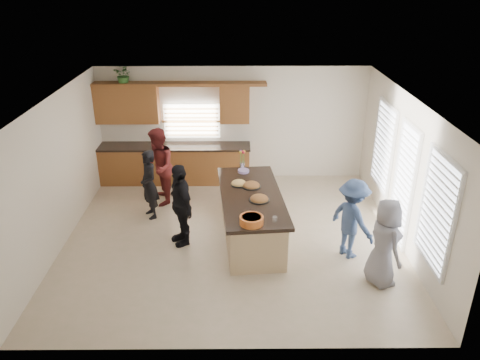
{
  "coord_description": "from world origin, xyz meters",
  "views": [
    {
      "loc": [
        0.1,
        -8.0,
        4.89
      ],
      "look_at": [
        0.16,
        0.22,
        1.15
      ],
      "focal_mm": 35.0,
      "sensor_mm": 36.0,
      "label": 1
    }
  ],
  "objects_px": {
    "woman_left_front": "(181,205)",
    "salad_bowl": "(252,220)",
    "woman_right_front": "(384,243)",
    "woman_left_back": "(149,185)",
    "island": "(251,217)",
    "woman_left_mid": "(158,167)",
    "woman_right_back": "(352,219)"
  },
  "relations": [
    {
      "from": "woman_left_back",
      "to": "woman_left_mid",
      "type": "xyz_separation_m",
      "value": [
        0.11,
        0.64,
        0.13
      ]
    },
    {
      "from": "salad_bowl",
      "to": "woman_right_front",
      "type": "height_order",
      "value": "woman_right_front"
    },
    {
      "from": "woman_left_front",
      "to": "salad_bowl",
      "type": "bearing_deg",
      "value": 27.75
    },
    {
      "from": "woman_left_front",
      "to": "woman_right_front",
      "type": "height_order",
      "value": "woman_left_front"
    },
    {
      "from": "island",
      "to": "woman_left_back",
      "type": "relative_size",
      "value": 1.86
    },
    {
      "from": "salad_bowl",
      "to": "woman_left_back",
      "type": "relative_size",
      "value": 0.27
    },
    {
      "from": "salad_bowl",
      "to": "woman_right_back",
      "type": "bearing_deg",
      "value": 14.95
    },
    {
      "from": "woman_left_mid",
      "to": "woman_right_front",
      "type": "relative_size",
      "value": 1.12
    },
    {
      "from": "salad_bowl",
      "to": "woman_left_mid",
      "type": "height_order",
      "value": "woman_left_mid"
    },
    {
      "from": "island",
      "to": "woman_right_back",
      "type": "relative_size",
      "value": 1.83
    },
    {
      "from": "island",
      "to": "woman_right_back",
      "type": "distance_m",
      "value": 1.94
    },
    {
      "from": "salad_bowl",
      "to": "woman_right_front",
      "type": "distance_m",
      "value": 2.22
    },
    {
      "from": "woman_left_mid",
      "to": "woman_right_front",
      "type": "height_order",
      "value": "woman_left_mid"
    },
    {
      "from": "woman_right_front",
      "to": "woman_left_front",
      "type": "bearing_deg",
      "value": 53.97
    },
    {
      "from": "woman_left_back",
      "to": "woman_right_back",
      "type": "distance_m",
      "value": 4.21
    },
    {
      "from": "woman_left_back",
      "to": "salad_bowl",
      "type": "bearing_deg",
      "value": 16.99
    },
    {
      "from": "woman_left_front",
      "to": "woman_right_back",
      "type": "relative_size",
      "value": 1.07
    },
    {
      "from": "woman_left_back",
      "to": "woman_right_back",
      "type": "xyz_separation_m",
      "value": [
        3.92,
        -1.52,
        0.01
      ]
    },
    {
      "from": "island",
      "to": "woman_left_back",
      "type": "distance_m",
      "value": 2.31
    },
    {
      "from": "island",
      "to": "woman_right_back",
      "type": "bearing_deg",
      "value": -24.53
    },
    {
      "from": "woman_right_back",
      "to": "woman_left_front",
      "type": "bearing_deg",
      "value": 49.55
    },
    {
      "from": "woman_left_back",
      "to": "woman_left_front",
      "type": "relative_size",
      "value": 0.92
    },
    {
      "from": "woman_left_back",
      "to": "woman_right_front",
      "type": "bearing_deg",
      "value": 32.12
    },
    {
      "from": "island",
      "to": "woman_left_front",
      "type": "height_order",
      "value": "woman_left_front"
    },
    {
      "from": "woman_right_back",
      "to": "woman_right_front",
      "type": "distance_m",
      "value": 0.89
    },
    {
      "from": "salad_bowl",
      "to": "woman_left_front",
      "type": "height_order",
      "value": "woman_left_front"
    },
    {
      "from": "woman_left_back",
      "to": "woman_right_front",
      "type": "xyz_separation_m",
      "value": [
        4.26,
        -2.35,
        0.03
      ]
    },
    {
      "from": "island",
      "to": "woman_left_front",
      "type": "xyz_separation_m",
      "value": [
        -1.34,
        -0.16,
        0.36
      ]
    },
    {
      "from": "woman_left_mid",
      "to": "woman_right_back",
      "type": "distance_m",
      "value": 4.39
    },
    {
      "from": "island",
      "to": "woman_right_back",
      "type": "height_order",
      "value": "woman_right_back"
    },
    {
      "from": "woman_left_front",
      "to": "woman_right_back",
      "type": "xyz_separation_m",
      "value": [
        3.14,
        -0.48,
        -0.05
      ]
    },
    {
      "from": "woman_left_mid",
      "to": "woman_right_back",
      "type": "height_order",
      "value": "woman_left_mid"
    }
  ]
}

